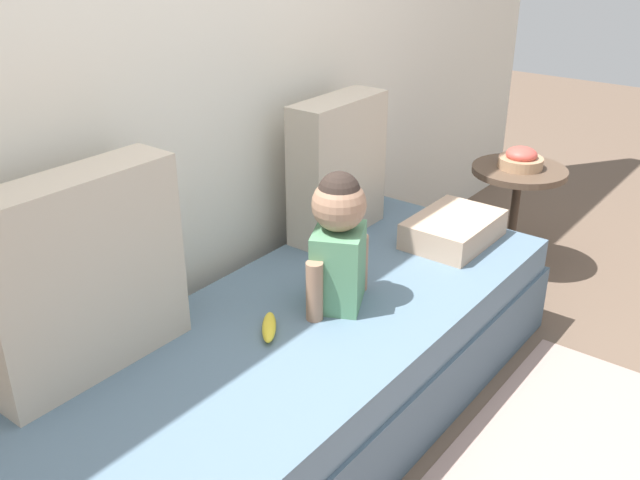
{
  "coord_description": "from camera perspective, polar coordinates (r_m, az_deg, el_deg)",
  "views": [
    {
      "loc": [
        -1.55,
        -1.24,
        1.62
      ],
      "look_at": [
        0.06,
        0.0,
        0.66
      ],
      "focal_mm": 39.46,
      "sensor_mm": 36.0,
      "label": 1
    }
  ],
  "objects": [
    {
      "name": "banana",
      "position": [
        2.23,
        -4.15,
        -7.05
      ],
      "size": [
        0.16,
        0.14,
        0.04
      ],
      "primitive_type": "ellipsoid",
      "rotation": [
        0.0,
        0.0,
        0.69
      ],
      "color": "yellow",
      "rests_on": "couch"
    },
    {
      "name": "ground_plane",
      "position": [
        2.56,
        -0.86,
        -14.04
      ],
      "size": [
        12.0,
        12.0,
        0.0
      ],
      "primitive_type": "plane",
      "color": "brown"
    },
    {
      "name": "fruit_bowl",
      "position": [
        3.41,
        15.98,
        6.32
      ],
      "size": [
        0.2,
        0.2,
        0.1
      ],
      "color": "tan",
      "rests_on": "side_table"
    },
    {
      "name": "side_table",
      "position": [
        3.46,
        15.67,
        3.81
      ],
      "size": [
        0.44,
        0.44,
        0.53
      ],
      "color": "brown",
      "rests_on": "ground"
    },
    {
      "name": "toddler",
      "position": [
        2.28,
        1.51,
        0.12
      ],
      "size": [
        0.31,
        0.23,
        0.47
      ],
      "color": "#568E66",
      "rests_on": "couch"
    },
    {
      "name": "throw_pillow_right",
      "position": [
        2.81,
        1.44,
        5.9
      ],
      "size": [
        0.46,
        0.16,
        0.56
      ],
      "primitive_type": "cube",
      "color": "#C1B29E",
      "rests_on": "couch"
    },
    {
      "name": "back_wall",
      "position": [
        2.4,
        -11.74,
        14.58
      ],
      "size": [
        5.35,
        0.1,
        2.4
      ],
      "primitive_type": "cube",
      "color": "silver",
      "rests_on": "ground"
    },
    {
      "name": "folded_blanket",
      "position": [
        2.85,
        10.77,
        0.87
      ],
      "size": [
        0.4,
        0.28,
        0.11
      ],
      "primitive_type": "cube",
      "color": "tan",
      "rests_on": "couch"
    },
    {
      "name": "throw_pillow_left",
      "position": [
        2.05,
        -18.63,
        -2.77
      ],
      "size": [
        0.59,
        0.16,
        0.59
      ],
      "primitive_type": "cube",
      "color": "#C1B29E",
      "rests_on": "couch"
    },
    {
      "name": "couch",
      "position": [
        2.44,
        -0.89,
        -10.32
      ],
      "size": [
        2.15,
        0.84,
        0.41
      ],
      "color": "#495F70",
      "rests_on": "ground"
    }
  ]
}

